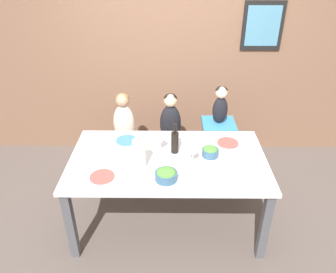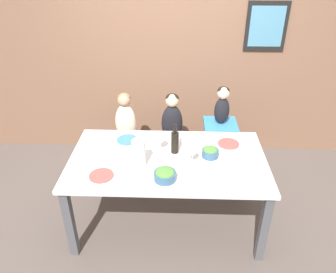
{
  "view_description": "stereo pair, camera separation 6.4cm",
  "coord_description": "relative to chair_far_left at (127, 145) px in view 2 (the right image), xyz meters",
  "views": [
    {
      "loc": [
        0.02,
        -2.41,
        2.39
      ],
      "look_at": [
        0.0,
        0.07,
        0.93
      ],
      "focal_mm": 35.0,
      "sensor_mm": 36.0,
      "label": 1
    },
    {
      "loc": [
        0.09,
        -2.41,
        2.39
      ],
      "look_at": [
        0.0,
        0.07,
        0.93
      ],
      "focal_mm": 35.0,
      "sensor_mm": 36.0,
      "label": 2
    }
  ],
  "objects": [
    {
      "name": "person_child_left",
      "position": [
        -0.0,
        0.0,
        0.36
      ],
      "size": [
        0.23,
        0.15,
        0.56
      ],
      "color": "beige",
      "rests_on": "chair_far_left"
    },
    {
      "name": "salad_bowl_large",
      "position": [
        0.48,
        -1.06,
        0.39
      ],
      "size": [
        0.18,
        0.18,
        0.09
      ],
      "color": "#335675",
      "rests_on": "dining_table"
    },
    {
      "name": "wine_bottle",
      "position": [
        0.55,
        -0.65,
        0.46
      ],
      "size": [
        0.07,
        0.07,
        0.29
      ],
      "color": "black",
      "rests_on": "dining_table"
    },
    {
      "name": "salad_bowl_small",
      "position": [
        0.87,
        -0.71,
        0.39
      ],
      "size": [
        0.15,
        0.15,
        0.09
      ],
      "color": "#335675",
      "rests_on": "dining_table"
    },
    {
      "name": "wall_back",
      "position": [
        0.49,
        0.66,
        0.95
      ],
      "size": [
        10.0,
        0.09,
        2.7
      ],
      "color": "brown",
      "rests_on": "ground_plane"
    },
    {
      "name": "wine_glass_far",
      "position": [
        0.42,
        -0.62,
        0.47
      ],
      "size": [
        0.08,
        0.08,
        0.18
      ],
      "color": "white",
      "rests_on": "dining_table"
    },
    {
      "name": "chair_right_highchair",
      "position": [
        1.04,
        0.0,
        0.15
      ],
      "size": [
        0.36,
        0.35,
        0.71
      ],
      "color": "silver",
      "rests_on": "ground_plane"
    },
    {
      "name": "person_baby_right",
      "position": [
        1.04,
        0.0,
        0.54
      ],
      "size": [
        0.16,
        0.13,
        0.42
      ],
      "color": "black",
      "rests_on": "chair_right_highchair"
    },
    {
      "name": "paper_towel_roll",
      "position": [
        0.25,
        -0.87,
        0.47
      ],
      "size": [
        0.11,
        0.11,
        0.25
      ],
      "color": "white",
      "rests_on": "dining_table"
    },
    {
      "name": "wine_glass_near",
      "position": [
        0.71,
        -0.81,
        0.47
      ],
      "size": [
        0.08,
        0.08,
        0.18
      ],
      "color": "white",
      "rests_on": "dining_table"
    },
    {
      "name": "dinner_plate_front_left",
      "position": [
        -0.05,
        -1.03,
        0.35
      ],
      "size": [
        0.2,
        0.2,
        0.01
      ],
      "color": "#D14C47",
      "rests_on": "dining_table"
    },
    {
      "name": "person_child_center",
      "position": [
        0.51,
        0.0,
        0.36
      ],
      "size": [
        0.23,
        0.15,
        0.56
      ],
      "color": "black",
      "rests_on": "chair_far_center"
    },
    {
      "name": "dining_table",
      "position": [
        0.49,
        -0.75,
        0.26
      ],
      "size": [
        1.75,
        0.98,
        0.75
      ],
      "color": "silver",
      "rests_on": "ground_plane"
    },
    {
      "name": "dinner_plate_back_left",
      "position": [
        0.08,
        -0.46,
        0.35
      ],
      "size": [
        0.2,
        0.2,
        0.01
      ],
      "color": "teal",
      "rests_on": "dining_table"
    },
    {
      "name": "ground_plane",
      "position": [
        0.49,
        -0.75,
        -0.4
      ],
      "size": [
        14.0,
        14.0,
        0.0
      ],
      "primitive_type": "plane",
      "color": "#564C47"
    },
    {
      "name": "chair_far_left",
      "position": [
        0.0,
        0.0,
        0.0
      ],
      "size": [
        0.42,
        0.41,
        0.48
      ],
      "color": "silver",
      "rests_on": "ground_plane"
    },
    {
      "name": "dinner_plate_back_right",
      "position": [
        1.06,
        -0.5,
        0.35
      ],
      "size": [
        0.2,
        0.2,
        0.01
      ],
      "color": "#D14C47",
      "rests_on": "dining_table"
    },
    {
      "name": "chair_far_center",
      "position": [
        0.51,
        0.0,
        0.0
      ],
      "size": [
        0.42,
        0.41,
        0.48
      ],
      "color": "silver",
      "rests_on": "ground_plane"
    }
  ]
}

